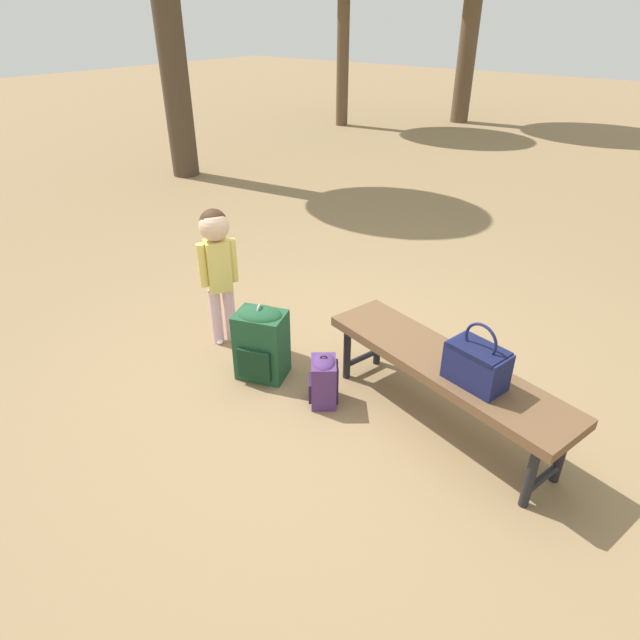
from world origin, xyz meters
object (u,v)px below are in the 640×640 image
child_standing (217,257)px  backpack_small (323,379)px  handbag (477,363)px  backpack_large (261,341)px  park_bench (445,369)px

child_standing → backpack_small: child_standing is taller
handbag → child_standing: (1.93, 0.05, 0.11)m
handbag → backpack_large: size_ratio=0.67×
backpack_large → backpack_small: (-0.51, -0.02, -0.10)m
park_bench → backpack_large: size_ratio=3.01×
backpack_small → handbag: bearing=-168.8°
handbag → child_standing: 1.93m
handbag → child_standing: child_standing is taller
backpack_large → backpack_small: bearing=-178.0°
park_bench → child_standing: (1.72, 0.14, 0.30)m
park_bench → child_standing: size_ratio=1.60×
handbag → child_standing: size_ratio=0.36×
handbag → park_bench: bearing=-24.5°
child_standing → park_bench: bearing=-175.3°
backpack_large → backpack_small: size_ratio=1.54×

